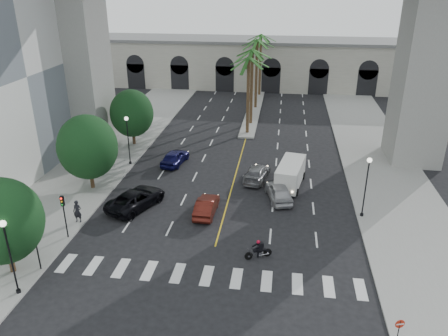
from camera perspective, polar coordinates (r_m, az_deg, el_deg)
ground at (r=31.30m, az=-1.76°, el=-12.23°), size 140.00×140.00×0.00m
sidewalk_left at (r=48.08m, az=-16.55°, el=0.24°), size 8.00×100.00×0.15m
sidewalk_right at (r=45.19m, az=20.76°, el=-1.87°), size 8.00×100.00×0.15m
median at (r=65.73m, az=3.85°, el=7.41°), size 2.00×24.00×0.20m
pier_building at (r=81.35m, az=4.90°, el=13.52°), size 71.00×10.50×8.50m
palm_a at (r=53.98m, az=3.26°, el=13.69°), size 3.20×3.20×10.30m
palm_b at (r=57.86m, az=3.73°, el=14.62°), size 3.20×3.20×10.60m
palm_c at (r=61.90m, az=3.74°, el=14.77°), size 3.20×3.20×10.10m
palm_d at (r=65.72m, az=4.36°, el=15.91°), size 3.20×3.20×10.90m
palm_e at (r=69.75m, az=4.38°, el=15.97°), size 3.20×3.20×10.40m
palm_f at (r=73.66m, az=4.86°, el=16.57°), size 3.20×3.20×10.70m
street_tree_near at (r=31.51m, az=-27.02°, el=-6.20°), size 5.20×5.20×6.89m
street_tree_mid at (r=41.58m, az=-17.39°, el=2.63°), size 5.44×5.44×7.21m
street_tree_far at (r=52.17m, az=-11.96°, el=7.01°), size 5.04×5.04×6.68m
lamp_post_left_near at (r=29.65m, az=-26.25°, el=-9.74°), size 0.40×0.40×5.35m
lamp_post_left_far at (r=46.48m, az=-12.44°, el=4.05°), size 0.40×0.40×5.35m
lamp_post_right at (r=36.93m, az=18.10°, el=-1.79°), size 0.40×0.40×5.35m
traffic_signal_near at (r=31.69m, az=-23.46°, el=-8.51°), size 0.25×0.18×3.65m
traffic_signal_far at (r=34.65m, az=-20.20°, el=-5.14°), size 0.25×0.18×3.65m
motorcycle_rider at (r=31.48m, az=4.61°, el=-10.60°), size 1.89×0.94×1.47m
car_a at (r=39.37m, az=7.18°, el=-3.07°), size 2.91×4.89×1.56m
car_b at (r=36.82m, az=-2.30°, el=-4.99°), size 1.62×4.39×1.43m
car_c at (r=38.54m, az=-11.42°, el=-3.95°), size 4.72×6.37×1.61m
car_d at (r=42.99m, az=4.31°, el=-0.69°), size 2.71×5.10×1.41m
car_e at (r=46.82m, az=-6.43°, el=1.41°), size 2.53×4.80×1.56m
cargo_van at (r=41.82m, az=8.65°, el=-0.71°), size 3.01×5.78×2.34m
pedestrian_a at (r=37.15m, az=-18.60°, el=-5.40°), size 0.70×0.47×1.88m
pedestrian_b at (r=42.16m, az=-24.76°, el=-3.14°), size 0.78×0.62×1.53m
do_not_enter_sign at (r=25.79m, az=21.88°, el=-18.92°), size 0.52×0.17×2.17m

